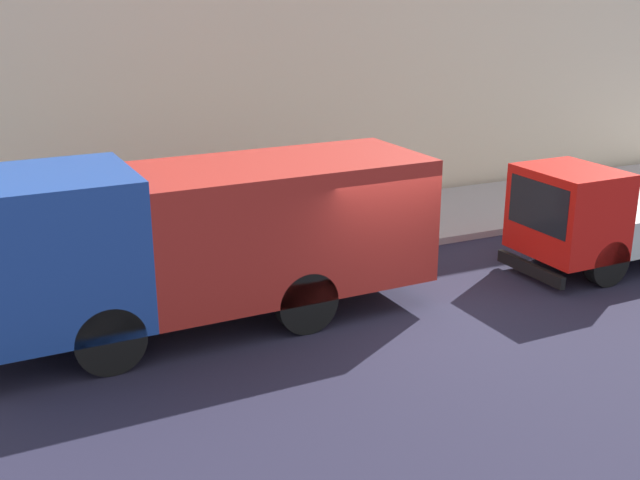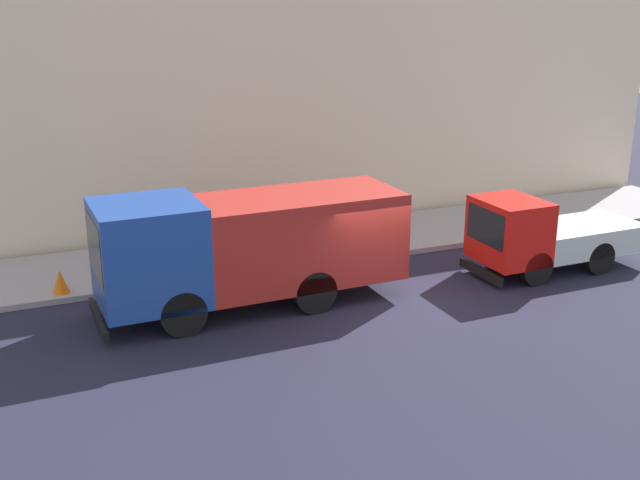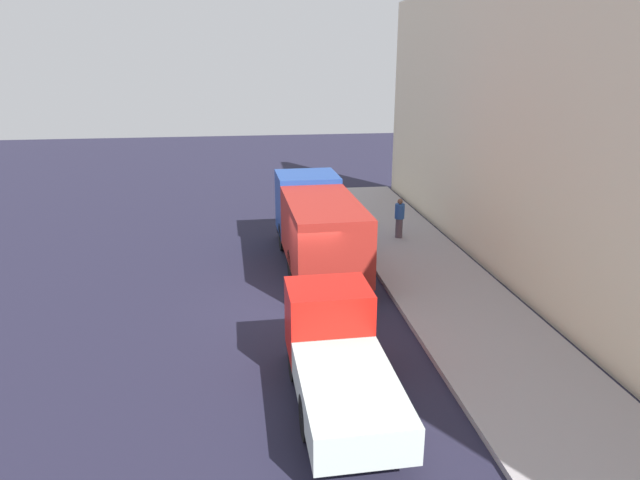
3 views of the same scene
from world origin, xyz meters
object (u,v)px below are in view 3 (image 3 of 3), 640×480
object	(u,v)px
pedestrian_walking	(399,217)
small_flatbed_truck	(337,356)
traffic_cone_orange	(356,219)
large_utility_truck	(317,223)

from	to	relation	value
pedestrian_walking	small_flatbed_truck	bearing A→B (deg)	-106.48
pedestrian_walking	traffic_cone_orange	xyz separation A→B (m)	(-1.44, 1.98, -0.56)
pedestrian_walking	traffic_cone_orange	world-z (taller)	pedestrian_walking
traffic_cone_orange	small_flatbed_truck	bearing A→B (deg)	-103.31
pedestrian_walking	traffic_cone_orange	distance (m)	2.51
large_utility_truck	small_flatbed_truck	bearing A→B (deg)	-96.13
large_utility_truck	traffic_cone_orange	bearing A→B (deg)	60.39
pedestrian_walking	traffic_cone_orange	size ratio (longest dim) A/B	2.71
pedestrian_walking	traffic_cone_orange	bearing A→B (deg)	132.04
small_flatbed_truck	pedestrian_walking	bearing A→B (deg)	66.63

